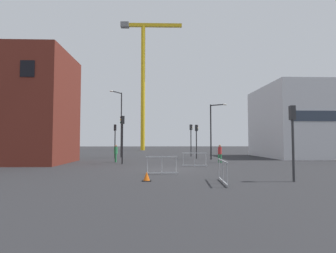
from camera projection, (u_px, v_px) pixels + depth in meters
The scene contains 17 objects.
ground at pixel (170, 169), 18.85m from camera, with size 160.00×160.00×0.00m, color #28282B.
brick_building at pixel (12, 108), 24.15m from camera, with size 10.17×7.23×9.91m.
office_block at pixel (302, 122), 33.46m from camera, with size 9.99×11.02×8.69m.
construction_crane at pixel (144, 70), 58.46m from camera, with size 13.38×1.22×27.93m.
streetlamp_tall at pixel (120, 119), 32.58m from camera, with size 1.23×1.91×7.90m.
streetlamp_short at pixel (213, 126), 28.91m from camera, with size 1.64×1.11×5.94m.
traffic_light_island at pixel (191, 135), 34.41m from camera, with size 0.39×0.32×4.09m.
traffic_light_median at pixel (122, 132), 23.32m from camera, with size 0.39×0.34×4.17m.
traffic_light_corner at pixel (115, 136), 30.67m from camera, with size 0.26×0.38×3.87m.
traffic_light_crosswalk at pixel (196, 136), 30.46m from camera, with size 0.38×0.25×3.82m.
traffic_light_verge at pixel (293, 130), 13.26m from camera, with size 0.25×0.37×3.73m.
pedestrian_walking at pixel (220, 152), 24.67m from camera, with size 0.34×0.34×1.64m.
pedestrian_waiting at pixel (116, 152), 25.26m from camera, with size 0.34×0.34×1.63m.
safety_barrier_right_run at pixel (195, 159), 21.00m from camera, with size 1.95×0.16×1.08m.
safety_barrier_rear at pixel (162, 165), 16.03m from camera, with size 1.90×0.15×1.08m.
safety_barrier_left_run at pixel (223, 171), 12.64m from camera, with size 0.25×2.58×1.08m.
traffic_cone_orange at pixel (147, 177), 13.37m from camera, with size 0.45×0.45×0.46m.
Camera 1 is at (-0.77, -18.97, 1.99)m, focal length 28.77 mm.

